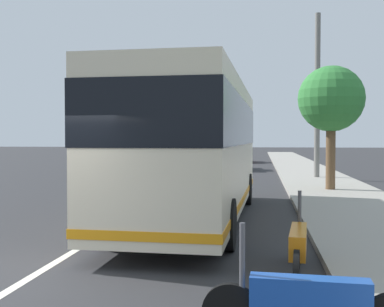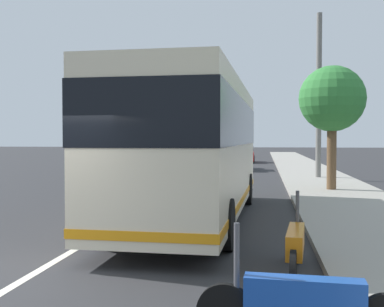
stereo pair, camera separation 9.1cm
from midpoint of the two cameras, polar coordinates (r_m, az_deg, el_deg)
ground_plane at (r=7.63m, az=-20.08°, el=-14.55°), size 220.00×220.00×0.00m
sidewalk_curb at (r=16.78m, az=18.15°, el=-5.35°), size 110.00×3.60×0.14m
lane_divider_line at (r=16.93m, az=-3.56°, el=-5.43°), size 110.00×0.16×0.01m
coach_bus at (r=12.39m, az=0.57°, el=1.29°), size 10.23×2.82×3.52m
motorcycle_nearest_curb at (r=5.21m, az=13.59°, el=-16.91°), size 0.30×2.23×1.26m
motorcycle_by_tree at (r=7.67m, az=12.61°, el=-10.73°), size 2.33×0.37×1.25m
car_oncoming at (r=32.57m, az=5.35°, el=-0.77°), size 4.61×2.03×1.43m
car_far_distant at (r=27.87m, az=-3.50°, el=-1.05°), size 4.09×2.13×1.57m
car_side_street at (r=42.81m, az=6.28°, el=-0.14°), size 4.54×1.93×1.45m
roadside_tree_mid_block at (r=19.52m, az=16.53°, el=6.16°), size 2.58×2.58×4.98m
utility_pole at (r=25.55m, az=15.01°, el=6.57°), size 0.28×0.28×8.57m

